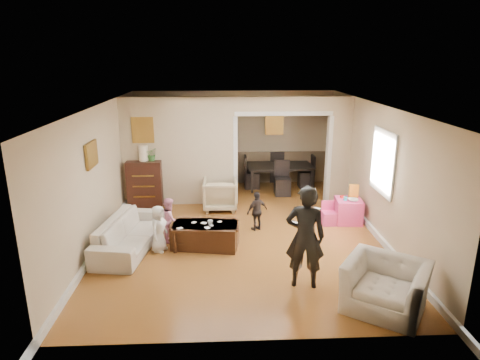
{
  "coord_description": "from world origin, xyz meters",
  "views": [
    {
      "loc": [
        -0.37,
        -8.02,
        3.5
      ],
      "look_at": [
        0.0,
        0.2,
        1.05
      ],
      "focal_mm": 31.21,
      "sensor_mm": 36.0,
      "label": 1
    }
  ],
  "objects_px": {
    "armchair_back": "(220,194)",
    "dresser": "(145,183)",
    "armchair_front": "(386,286)",
    "play_table": "(348,211)",
    "child_toddler": "(257,211)",
    "cyan_cup": "(345,198)",
    "coffee_table": "(205,235)",
    "sofa": "(130,233)",
    "coffee_cup": "(210,223)",
    "dining_table": "(279,176)",
    "adult_person": "(305,237)",
    "child_kneel_a": "(159,229)",
    "child_kneel_b": "(170,220)",
    "table_lamp": "(143,153)"
  },
  "relations": [
    {
      "from": "play_table",
      "to": "child_kneel_b",
      "type": "relative_size",
      "value": 0.62
    },
    {
      "from": "adult_person",
      "to": "child_kneel_a",
      "type": "xyz_separation_m",
      "value": [
        -2.45,
        1.34,
        -0.39
      ]
    },
    {
      "from": "sofa",
      "to": "play_table",
      "type": "height_order",
      "value": "sofa"
    },
    {
      "from": "table_lamp",
      "to": "adult_person",
      "type": "xyz_separation_m",
      "value": [
        3.11,
        -3.84,
        -0.47
      ]
    },
    {
      "from": "coffee_table",
      "to": "coffee_cup",
      "type": "height_order",
      "value": "coffee_cup"
    },
    {
      "from": "sofa",
      "to": "coffee_cup",
      "type": "relative_size",
      "value": 20.81
    },
    {
      "from": "table_lamp",
      "to": "coffee_cup",
      "type": "height_order",
      "value": "table_lamp"
    },
    {
      "from": "armchair_back",
      "to": "coffee_cup",
      "type": "distance_m",
      "value": 2.11
    },
    {
      "from": "table_lamp",
      "to": "play_table",
      "type": "xyz_separation_m",
      "value": [
        4.59,
        -1.28,
        -1.04
      ]
    },
    {
      "from": "play_table",
      "to": "dining_table",
      "type": "relative_size",
      "value": 0.3
    },
    {
      "from": "armchair_back",
      "to": "adult_person",
      "type": "xyz_separation_m",
      "value": [
        1.31,
        -3.54,
        0.47
      ]
    },
    {
      "from": "sofa",
      "to": "child_kneel_a",
      "type": "height_order",
      "value": "child_kneel_a"
    },
    {
      "from": "child_toddler",
      "to": "dresser",
      "type": "bearing_deg",
      "value": -62.16
    },
    {
      "from": "armchair_back",
      "to": "dresser",
      "type": "xyz_separation_m",
      "value": [
        -1.8,
        0.3,
        0.2
      ]
    },
    {
      "from": "armchair_back",
      "to": "cyan_cup",
      "type": "distance_m",
      "value": 2.89
    },
    {
      "from": "coffee_table",
      "to": "armchair_back",
      "type": "bearing_deg",
      "value": 82.13
    },
    {
      "from": "coffee_cup",
      "to": "cyan_cup",
      "type": "height_order",
      "value": "cyan_cup"
    },
    {
      "from": "coffee_cup",
      "to": "child_kneel_b",
      "type": "height_order",
      "value": "child_kneel_b"
    },
    {
      "from": "sofa",
      "to": "coffee_cup",
      "type": "xyz_separation_m",
      "value": [
        1.51,
        -0.05,
        0.21
      ]
    },
    {
      "from": "sofa",
      "to": "cyan_cup",
      "type": "relative_size",
      "value": 25.74
    },
    {
      "from": "table_lamp",
      "to": "coffee_table",
      "type": "distance_m",
      "value": 3.0
    },
    {
      "from": "coffee_cup",
      "to": "dining_table",
      "type": "bearing_deg",
      "value": 64.03
    },
    {
      "from": "table_lamp",
      "to": "child_toddler",
      "type": "distance_m",
      "value": 3.15
    },
    {
      "from": "sofa",
      "to": "table_lamp",
      "type": "bearing_deg",
      "value": 11.3
    },
    {
      "from": "coffee_cup",
      "to": "sofa",
      "type": "bearing_deg",
      "value": 178.24
    },
    {
      "from": "sofa",
      "to": "coffee_table",
      "type": "distance_m",
      "value": 1.42
    },
    {
      "from": "coffee_cup",
      "to": "dining_table",
      "type": "distance_m",
      "value": 4.13
    },
    {
      "from": "table_lamp",
      "to": "child_kneel_b",
      "type": "distance_m",
      "value": 2.37
    },
    {
      "from": "armchair_front",
      "to": "play_table",
      "type": "bearing_deg",
      "value": 116.88
    },
    {
      "from": "coffee_table",
      "to": "child_kneel_b",
      "type": "relative_size",
      "value": 1.4
    },
    {
      "from": "sofa",
      "to": "cyan_cup",
      "type": "bearing_deg",
      "value": -67.95
    },
    {
      "from": "child_kneel_b",
      "to": "child_toddler",
      "type": "height_order",
      "value": "child_kneel_b"
    },
    {
      "from": "armchair_back",
      "to": "table_lamp",
      "type": "relative_size",
      "value": 2.23
    },
    {
      "from": "armchair_back",
      "to": "coffee_table",
      "type": "distance_m",
      "value": 2.08
    },
    {
      "from": "armchair_front",
      "to": "cyan_cup",
      "type": "height_order",
      "value": "armchair_front"
    },
    {
      "from": "coffee_table",
      "to": "child_toddler",
      "type": "bearing_deg",
      "value": 35.54
    },
    {
      "from": "play_table",
      "to": "dresser",
      "type": "bearing_deg",
      "value": 164.44
    },
    {
      "from": "armchair_back",
      "to": "armchair_front",
      "type": "height_order",
      "value": "armchair_back"
    },
    {
      "from": "coffee_cup",
      "to": "play_table",
      "type": "xyz_separation_m",
      "value": [
        2.97,
        1.12,
        -0.24
      ]
    },
    {
      "from": "table_lamp",
      "to": "adult_person",
      "type": "relative_size",
      "value": 0.22
    },
    {
      "from": "armchair_front",
      "to": "play_table",
      "type": "xyz_separation_m",
      "value": [
        0.43,
        3.24,
        -0.09
      ]
    },
    {
      "from": "child_kneel_a",
      "to": "dining_table",
      "type": "bearing_deg",
      "value": -16.07
    },
    {
      "from": "table_lamp",
      "to": "child_kneel_b",
      "type": "relative_size",
      "value": 0.41
    },
    {
      "from": "coffee_cup",
      "to": "child_kneel_b",
      "type": "xyz_separation_m",
      "value": [
        -0.8,
        0.35,
        -0.07
      ]
    },
    {
      "from": "armchair_front",
      "to": "adult_person",
      "type": "distance_m",
      "value": 1.33
    },
    {
      "from": "sofa",
      "to": "adult_person",
      "type": "xyz_separation_m",
      "value": [
        3.01,
        -1.48,
        0.53
      ]
    },
    {
      "from": "dining_table",
      "to": "cyan_cup",
      "type": "bearing_deg",
      "value": -72.71
    },
    {
      "from": "armchair_front",
      "to": "child_kneel_a",
      "type": "height_order",
      "value": "child_kneel_a"
    },
    {
      "from": "armchair_front",
      "to": "dining_table",
      "type": "height_order",
      "value": "armchair_front"
    },
    {
      "from": "play_table",
      "to": "dining_table",
      "type": "xyz_separation_m",
      "value": [
        -1.16,
        2.59,
        0.05
      ]
    }
  ]
}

